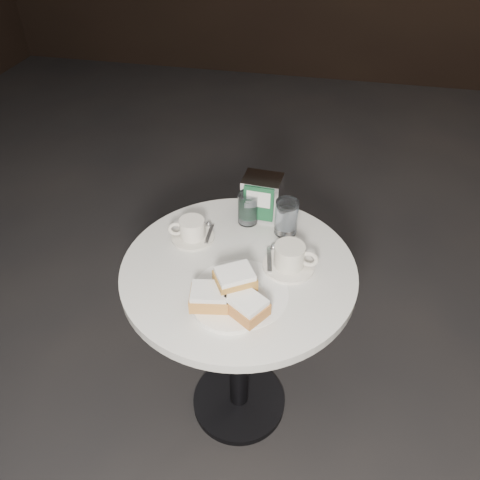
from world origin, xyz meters
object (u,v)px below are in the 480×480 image
(water_glass_left, at_px, (248,209))
(napkin_dispenser, at_px, (262,197))
(cafe_table, at_px, (239,311))
(water_glass_right, at_px, (286,218))
(coffee_cup_right, at_px, (290,258))
(coffee_cup_left, at_px, (192,230))
(beignet_plate, at_px, (230,297))

(water_glass_left, relative_size, napkin_dispenser, 0.74)
(water_glass_left, xyz_separation_m, napkin_dispenser, (0.04, 0.05, 0.02))
(cafe_table, bearing_deg, napkin_dispenser, 85.25)
(water_glass_right, relative_size, napkin_dispenser, 0.82)
(water_glass_left, bearing_deg, water_glass_right, -12.54)
(coffee_cup_right, bearing_deg, coffee_cup_left, 172.23)
(cafe_table, distance_m, water_glass_left, 0.33)
(beignet_plate, relative_size, coffee_cup_right, 1.38)
(coffee_cup_right, relative_size, water_glass_right, 1.43)
(cafe_table, xyz_separation_m, napkin_dispenser, (0.02, 0.27, 0.27))
(cafe_table, bearing_deg, water_glass_right, 59.06)
(napkin_dispenser, bearing_deg, cafe_table, -91.42)
(coffee_cup_right, bearing_deg, napkin_dispenser, 122.17)
(cafe_table, bearing_deg, water_glass_left, 94.01)
(cafe_table, xyz_separation_m, coffee_cup_left, (-0.17, 0.10, 0.23))
(water_glass_right, bearing_deg, beignet_plate, -106.42)
(water_glass_left, bearing_deg, cafe_table, -85.99)
(coffee_cup_left, xyz_separation_m, napkin_dispenser, (0.19, 0.17, 0.04))
(cafe_table, distance_m, napkin_dispenser, 0.38)
(beignet_plate, distance_m, coffee_cup_left, 0.31)
(beignet_plate, height_order, napkin_dispenser, napkin_dispenser)
(cafe_table, distance_m, coffee_cup_right, 0.28)
(water_glass_left, height_order, napkin_dispenser, napkin_dispenser)
(water_glass_right, height_order, napkin_dispenser, napkin_dispenser)
(coffee_cup_right, xyz_separation_m, water_glass_left, (-0.16, 0.19, 0.02))
(water_glass_left, relative_size, water_glass_right, 0.90)
(beignet_plate, relative_size, water_glass_right, 1.97)
(cafe_table, distance_m, water_glass_right, 0.34)
(beignet_plate, height_order, coffee_cup_right, beignet_plate)
(cafe_table, xyz_separation_m, beignet_plate, (0.01, -0.16, 0.23))
(coffee_cup_left, height_order, water_glass_right, water_glass_right)
(coffee_cup_left, bearing_deg, napkin_dispenser, 24.21)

